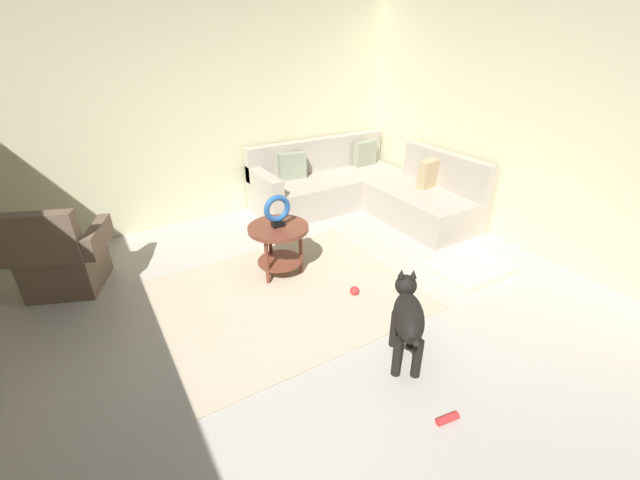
{
  "coord_description": "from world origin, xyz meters",
  "views": [
    {
      "loc": [
        -1.25,
        -2.19,
        2.23
      ],
      "look_at": [
        0.45,
        0.6,
        0.55
      ],
      "focal_mm": 22.71,
      "sensor_mm": 36.0,
      "label": 1
    }
  ],
  "objects_px": {
    "sectional_couch": "(362,190)",
    "dog_toy_ball": "(354,291)",
    "side_table": "(279,237)",
    "dog_bed_mat": "(471,267)",
    "dog_toy_rope": "(447,419)",
    "armchair": "(62,259)",
    "dog": "(408,316)",
    "torus_sculpture": "(277,210)"
  },
  "relations": [
    {
      "from": "sectional_couch",
      "to": "dog_toy_ball",
      "type": "xyz_separation_m",
      "value": [
        -1.3,
        -1.65,
        -0.25
      ]
    },
    {
      "from": "side_table",
      "to": "dog_toy_ball",
      "type": "relative_size",
      "value": 6.71
    },
    {
      "from": "sectional_couch",
      "to": "dog_bed_mat",
      "type": "relative_size",
      "value": 2.81
    },
    {
      "from": "dog_toy_rope",
      "to": "side_table",
      "type": "bearing_deg",
      "value": 92.94
    },
    {
      "from": "armchair",
      "to": "dog_toy_rope",
      "type": "height_order",
      "value": "armchair"
    },
    {
      "from": "sectional_couch",
      "to": "side_table",
      "type": "bearing_deg",
      "value": -151.63
    },
    {
      "from": "dog_bed_mat",
      "to": "dog",
      "type": "height_order",
      "value": "dog"
    },
    {
      "from": "sectional_couch",
      "to": "side_table",
      "type": "xyz_separation_m",
      "value": [
        -1.73,
        -0.93,
        0.12
      ]
    },
    {
      "from": "dog_bed_mat",
      "to": "dog_toy_rope",
      "type": "bearing_deg",
      "value": -143.81
    },
    {
      "from": "sectional_couch",
      "to": "armchair",
      "type": "relative_size",
      "value": 2.33
    },
    {
      "from": "armchair",
      "to": "dog_bed_mat",
      "type": "distance_m",
      "value": 4.04
    },
    {
      "from": "armchair",
      "to": "side_table",
      "type": "bearing_deg",
      "value": -2.04
    },
    {
      "from": "side_table",
      "to": "armchair",
      "type": "bearing_deg",
      "value": 156.2
    },
    {
      "from": "armchair",
      "to": "dog",
      "type": "distance_m",
      "value": 3.22
    },
    {
      "from": "sectional_couch",
      "to": "torus_sculpture",
      "type": "xyz_separation_m",
      "value": [
        -1.73,
        -0.93,
        0.42
      ]
    },
    {
      "from": "side_table",
      "to": "dog_bed_mat",
      "type": "bearing_deg",
      "value": -30.23
    },
    {
      "from": "armchair",
      "to": "dog_bed_mat",
      "type": "height_order",
      "value": "armchair"
    },
    {
      "from": "dog",
      "to": "dog_toy_rope",
      "type": "relative_size",
      "value": 4.49
    },
    {
      "from": "side_table",
      "to": "sectional_couch",
      "type": "bearing_deg",
      "value": 28.37
    },
    {
      "from": "dog",
      "to": "dog_toy_rope",
      "type": "height_order",
      "value": "dog"
    },
    {
      "from": "armchair",
      "to": "dog",
      "type": "height_order",
      "value": "armchair"
    },
    {
      "from": "side_table",
      "to": "dog_toy_rope",
      "type": "distance_m",
      "value": 2.21
    },
    {
      "from": "dog_toy_ball",
      "to": "dog_toy_rope",
      "type": "distance_m",
      "value": 1.5
    },
    {
      "from": "dog",
      "to": "dog_toy_ball",
      "type": "bearing_deg",
      "value": 117.14
    },
    {
      "from": "dog",
      "to": "side_table",
      "type": "bearing_deg",
      "value": 137.24
    },
    {
      "from": "sectional_couch",
      "to": "dog",
      "type": "relative_size",
      "value": 3.19
    },
    {
      "from": "side_table",
      "to": "torus_sculpture",
      "type": "height_order",
      "value": "torus_sculpture"
    },
    {
      "from": "dog_toy_ball",
      "to": "side_table",
      "type": "bearing_deg",
      "value": 121.0
    },
    {
      "from": "dog_toy_rope",
      "to": "dog_bed_mat",
      "type": "bearing_deg",
      "value": 36.19
    },
    {
      "from": "armchair",
      "to": "dog_bed_mat",
      "type": "xyz_separation_m",
      "value": [
        3.59,
        -1.83,
        -0.28
      ]
    },
    {
      "from": "dog_bed_mat",
      "to": "dog_toy_ball",
      "type": "distance_m",
      "value": 1.32
    },
    {
      "from": "side_table",
      "to": "dog_toy_rope",
      "type": "height_order",
      "value": "side_table"
    },
    {
      "from": "sectional_couch",
      "to": "side_table",
      "type": "relative_size",
      "value": 3.75
    },
    {
      "from": "armchair",
      "to": "torus_sculpture",
      "type": "relative_size",
      "value": 2.96
    },
    {
      "from": "armchair",
      "to": "dog",
      "type": "bearing_deg",
      "value": -26.35
    },
    {
      "from": "dog",
      "to": "sectional_couch",
      "type": "bearing_deg",
      "value": 97.14
    },
    {
      "from": "side_table",
      "to": "dog_bed_mat",
      "type": "xyz_separation_m",
      "value": [
        1.72,
        -1.0,
        -0.37
      ]
    },
    {
      "from": "sectional_couch",
      "to": "torus_sculpture",
      "type": "distance_m",
      "value": 2.01
    },
    {
      "from": "armchair",
      "to": "torus_sculpture",
      "type": "height_order",
      "value": "armchair"
    },
    {
      "from": "side_table",
      "to": "dog_toy_ball",
      "type": "bearing_deg",
      "value": -59.0
    },
    {
      "from": "sectional_couch",
      "to": "torus_sculpture",
      "type": "relative_size",
      "value": 6.9
    },
    {
      "from": "side_table",
      "to": "dog",
      "type": "bearing_deg",
      "value": -80.04
    }
  ]
}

